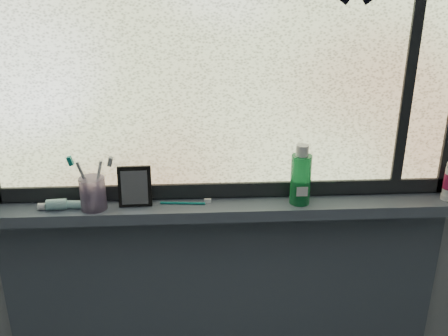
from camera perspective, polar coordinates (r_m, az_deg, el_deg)
name	(u,v)px	position (r m, az deg, el deg)	size (l,w,h in m)	color
wall_back	(223,131)	(1.68, -0.06, 4.21)	(3.00, 0.01, 2.50)	#9EA3A8
windowsill	(225,208)	(1.70, 0.08, -4.60)	(1.62, 0.14, 0.04)	#4E5868
sill_apron	(224,319)	(2.03, -0.03, -16.85)	(1.62, 0.02, 0.98)	#4E5868
window_pane	(224,48)	(1.59, -0.02, 13.59)	(1.50, 0.01, 1.00)	silver
frame_bottom	(224,189)	(1.73, -0.01, -2.41)	(1.60, 0.03, 0.05)	black
frame_mullion	(413,46)	(1.73, 20.80, 12.88)	(0.04, 0.03, 1.00)	black
vanity_mirror	(135,186)	(1.68, -10.16, -2.07)	(0.11, 0.05, 0.14)	black
toothpaste_tube	(63,204)	(1.73, -17.90, -3.96)	(0.20, 0.04, 0.04)	white
toothbrush_cup	(93,193)	(1.69, -14.75, -2.83)	(0.08, 0.08, 0.11)	#B396C6
toothbrush_lying	(183,203)	(1.69, -4.74, -3.95)	(0.19, 0.02, 0.01)	#0D7871
mouthwash_bottle	(301,175)	(1.67, 8.78, -0.74)	(0.07, 0.07, 0.17)	green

